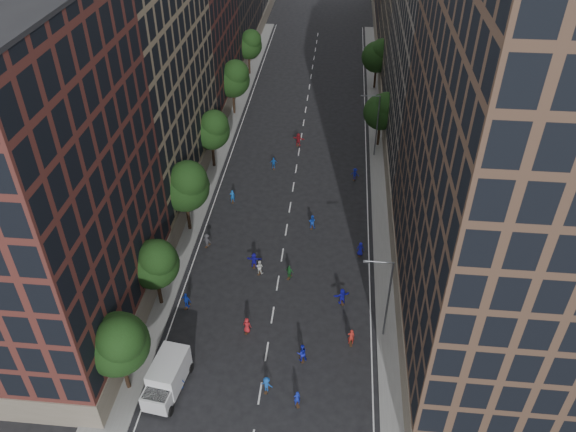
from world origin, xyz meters
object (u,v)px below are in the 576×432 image
Objects in this scene: skater_2 at (302,353)px; streetlamp_far at (376,122)px; skater_0 at (179,382)px; cargo_van at (167,377)px; streetlamp_near at (386,295)px; skater_1 at (297,398)px.

streetlamp_far is at bearing -119.94° from skater_2.
streetlamp_far is at bearing -117.77° from skater_0.
cargo_van is 1.15m from skater_0.
streetlamp_near and streetlamp_far have the same top height.
skater_1 is at bearing 5.51° from cargo_van.
streetlamp_far is at bearing 74.04° from cargo_van.
skater_0 reaches higher than skater_1.
streetlamp_far is 42.11m from skater_1.
cargo_van is at bearing 1.58° from skater_2.
cargo_van is 3.34× the size of skater_0.
cargo_van is 11.79m from skater_2.
streetlamp_far is 5.69× the size of skater_1.
streetlamp_far is 4.87× the size of skater_2.
streetlamp_near is at bearing -160.94° from skater_0.
cargo_van is at bearing 5.25° from skater_0.
skater_2 is at bearing -101.00° from streetlamp_far.
skater_0 is 1.08× the size of skater_1.
skater_1 is 0.86× the size of skater_2.
cargo_van is 3.07× the size of skater_2.
streetlamp_near reaches higher than cargo_van.
streetlamp_far is 1.58× the size of cargo_van.
skater_2 is at bearing -163.36° from skater_0.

